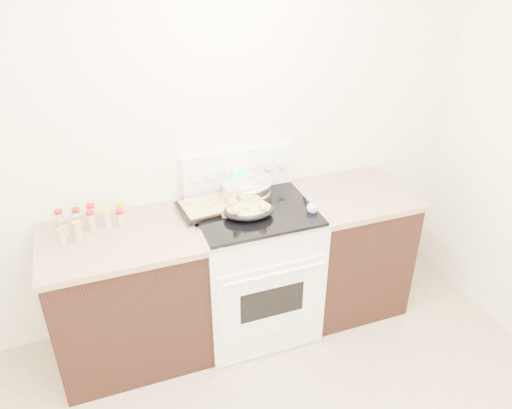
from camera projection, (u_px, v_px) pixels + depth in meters
name	position (u px, v px, depth m)	size (l,w,h in m)	color
room_shell	(304.00, 233.00, 1.49)	(4.10, 3.60, 2.75)	white
counter_left	(129.00, 297.00, 3.13)	(0.93, 0.67, 0.92)	black
counter_right	(348.00, 248.00, 3.60)	(0.73, 0.67, 0.92)	black
kitchen_range	(253.00, 266.00, 3.36)	(0.78, 0.73, 1.22)	white
mixing_bowl	(247.00, 191.00, 3.18)	(0.38, 0.38, 0.19)	silver
roasting_pan	(249.00, 209.00, 3.03)	(0.34, 0.26, 0.11)	black
baking_sheet	(212.00, 205.00, 3.13)	(0.43, 0.32, 0.06)	black
wooden_spoon	(228.00, 213.00, 3.07)	(0.19, 0.19, 0.04)	tan
blue_ladle	(312.00, 206.00, 3.09)	(0.09, 0.26, 0.09)	#90B9D7
spice_jars	(89.00, 220.00, 2.94)	(0.40, 0.23, 0.13)	#BFB28C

